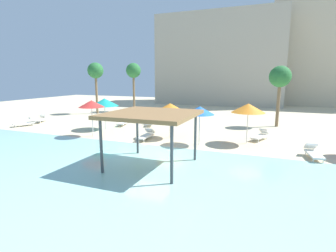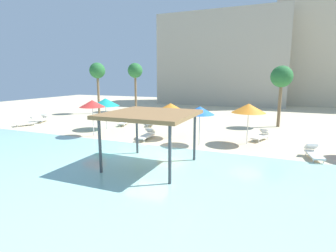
% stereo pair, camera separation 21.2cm
% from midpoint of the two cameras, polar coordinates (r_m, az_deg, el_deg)
% --- Properties ---
extents(ground_plane, '(80.00, 80.00, 0.00)m').
position_cam_midpoint_polar(ground_plane, '(15.95, -3.57, -5.73)').
color(ground_plane, beige).
extents(lagoon_water, '(44.00, 13.50, 0.04)m').
position_cam_midpoint_polar(lagoon_water, '(11.73, -15.18, -12.10)').
color(lagoon_water, '#99D1C6').
rests_on(lagoon_water, ground).
extents(shade_pavilion, '(4.19, 4.19, 2.76)m').
position_cam_midpoint_polar(shade_pavilion, '(12.92, -3.38, 2.19)').
color(shade_pavilion, '#42474C').
rests_on(shade_pavilion, ground).
extents(beach_umbrella_blue_0, '(1.95, 1.95, 2.58)m').
position_cam_midpoint_polar(beach_umbrella_blue_0, '(17.37, 7.23, 3.33)').
color(beach_umbrella_blue_0, silver).
rests_on(beach_umbrella_blue_0, ground).
extents(beach_umbrella_teal_1, '(2.37, 2.37, 2.68)m').
position_cam_midpoint_polar(beach_umbrella_teal_1, '(23.19, -13.11, 5.04)').
color(beach_umbrella_teal_1, silver).
rests_on(beach_umbrella_teal_1, ground).
extents(beach_umbrella_orange_3, '(2.20, 2.20, 2.59)m').
position_cam_midpoint_polar(beach_umbrella_orange_3, '(19.29, 0.85, 4.05)').
color(beach_umbrella_orange_3, silver).
rests_on(beach_umbrella_orange_3, ground).
extents(beach_umbrella_orange_4, '(2.23, 2.23, 2.74)m').
position_cam_midpoint_polar(beach_umbrella_orange_4, '(18.29, 17.35, 3.70)').
color(beach_umbrella_orange_4, silver).
rests_on(beach_umbrella_orange_4, ground).
extents(beach_umbrella_red_5, '(1.91, 1.91, 2.77)m').
position_cam_midpoint_polar(beach_umbrella_red_5, '(20.53, -15.78, 4.66)').
color(beach_umbrella_red_5, silver).
rests_on(beach_umbrella_red_5, ground).
extents(lounge_chair_0, '(0.89, 1.97, 0.74)m').
position_cam_midpoint_polar(lounge_chair_0, '(16.80, 29.29, -5.08)').
color(lounge_chair_0, white).
rests_on(lounge_chair_0, ground).
extents(lounge_chair_1, '(1.15, 1.99, 0.74)m').
position_cam_midpoint_polar(lounge_chair_1, '(24.69, -3.41, 0.89)').
color(lounge_chair_1, white).
rests_on(lounge_chair_1, ground).
extents(lounge_chair_2, '(1.37, 1.97, 0.74)m').
position_cam_midpoint_polar(lounge_chair_2, '(29.41, -25.22, 1.46)').
color(lounge_chair_2, white).
rests_on(lounge_chair_2, ground).
extents(lounge_chair_3, '(1.24, 1.99, 0.74)m').
position_cam_midpoint_polar(lounge_chair_3, '(20.09, 19.80, -1.96)').
color(lounge_chair_3, white).
rests_on(lounge_chair_3, ground).
extents(lounge_chair_4, '(0.61, 1.90, 0.74)m').
position_cam_midpoint_polar(lounge_chair_4, '(19.18, -4.32, -1.93)').
color(lounge_chair_4, white).
rests_on(lounge_chair_4, ground).
extents(lounge_chair_5, '(1.04, 1.98, 0.74)m').
position_cam_midpoint_polar(lounge_chair_5, '(25.13, -9.14, 0.95)').
color(lounge_chair_5, white).
rests_on(lounge_chair_5, ground).
extents(lounge_chair_6, '(1.41, 1.96, 0.74)m').
position_cam_midpoint_polar(lounge_chair_6, '(27.75, -27.90, 0.75)').
color(lounge_chair_6, white).
rests_on(lounge_chair_6, ground).
extents(palm_tree_0, '(1.90, 1.90, 5.46)m').
position_cam_midpoint_polar(palm_tree_0, '(25.71, 23.57, 9.53)').
color(palm_tree_0, brown).
rests_on(palm_tree_0, ground).
extents(palm_tree_1, '(1.90, 1.90, 6.19)m').
position_cam_midpoint_polar(palm_tree_1, '(33.72, -14.85, 11.27)').
color(palm_tree_1, brown).
rests_on(palm_tree_1, ground).
extents(palm_tree_2, '(1.90, 1.90, 6.24)m').
position_cam_midpoint_polar(palm_tree_2, '(34.99, -6.93, 11.58)').
color(palm_tree_2, brown).
rests_on(palm_tree_2, ground).
extents(hotel_block_0, '(20.08, 9.92, 14.37)m').
position_cam_midpoint_polar(hotel_block_0, '(46.52, 12.02, 13.68)').
color(hotel_block_0, '#B2A893').
rests_on(hotel_block_0, ground).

